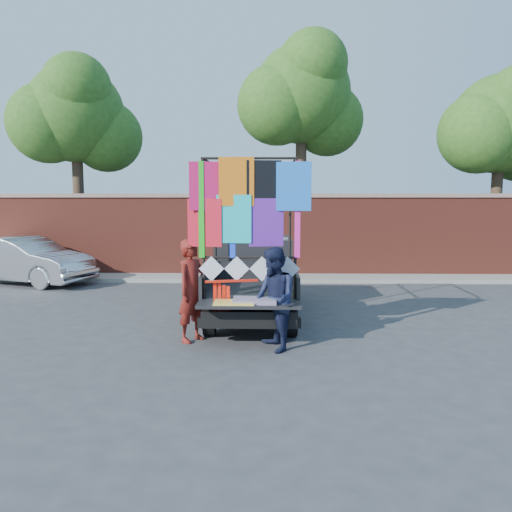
{
  "coord_description": "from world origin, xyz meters",
  "views": [
    {
      "loc": [
        -0.15,
        -8.65,
        2.51
      ],
      "look_at": [
        -0.33,
        0.01,
        1.48
      ],
      "focal_mm": 35.0,
      "sensor_mm": 36.0,
      "label": 1
    }
  ],
  "objects_px": {
    "man": "(274,299)",
    "sedan": "(25,260)",
    "woman": "(192,290)",
    "pickup_truck": "(253,275)"
  },
  "relations": [
    {
      "from": "sedan",
      "to": "pickup_truck",
      "type": "bearing_deg",
      "value": -97.02
    },
    {
      "from": "man",
      "to": "sedan",
      "type": "bearing_deg",
      "value": -150.31
    },
    {
      "from": "sedan",
      "to": "man",
      "type": "xyz_separation_m",
      "value": [
        7.12,
        -6.21,
        0.17
      ]
    },
    {
      "from": "pickup_truck",
      "to": "man",
      "type": "distance_m",
      "value": 2.85
    },
    {
      "from": "pickup_truck",
      "to": "woman",
      "type": "xyz_separation_m",
      "value": [
        -1.0,
        -2.32,
        0.1
      ]
    },
    {
      "from": "man",
      "to": "pickup_truck",
      "type": "bearing_deg",
      "value": 169.06
    },
    {
      "from": "sedan",
      "to": "woman",
      "type": "bearing_deg",
      "value": -115.23
    },
    {
      "from": "pickup_truck",
      "to": "woman",
      "type": "relative_size",
      "value": 2.81
    },
    {
      "from": "sedan",
      "to": "man",
      "type": "relative_size",
      "value": 2.42
    },
    {
      "from": "pickup_truck",
      "to": "sedan",
      "type": "distance_m",
      "value": 7.52
    }
  ]
}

